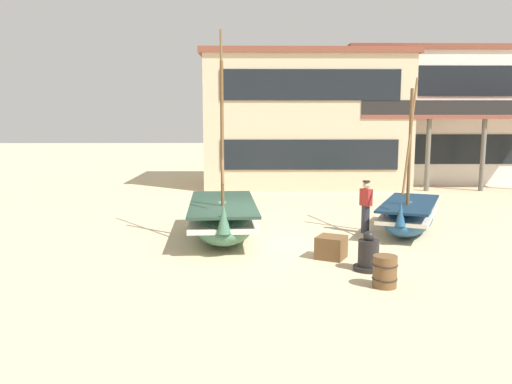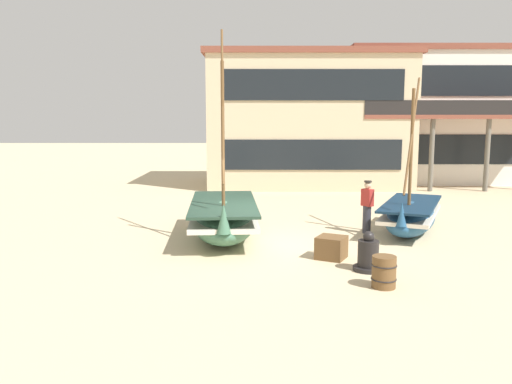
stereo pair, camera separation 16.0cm
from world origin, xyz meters
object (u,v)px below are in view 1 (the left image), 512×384
Objects in this scene: fishing_boat_centre_large at (223,218)px; wooden_barrel at (385,271)px; cargo_crate at (331,247)px; harbor_building_main at (303,120)px; fishing_boat_near_left at (409,215)px; fisherman_by_hull at (366,207)px; harbor_building_annex at (424,116)px; capstan_winch at (368,255)px.

wooden_barrel is (3.76, -4.70, -0.27)m from fishing_boat_centre_large.
fishing_boat_centre_large is 8.87× the size of cargo_crate.
harbor_building_main is at bearing 87.07° from cargo_crate.
harbor_building_main is (3.76, 13.20, 2.90)m from fishing_boat_centre_large.
fishing_boat_near_left is at bearing 46.03° from cargo_crate.
fishing_boat_centre_large is at bearing 128.70° from wooden_barrel.
fishing_boat_centre_large is at bearing -171.41° from fisherman_by_hull.
harbor_building_annex reaches higher than harbor_building_main.
fishing_boat_near_left is 2.93× the size of fisherman_by_hull.
fisherman_by_hull is 2.40× the size of cargo_crate.
fishing_boat_near_left is 0.49× the size of harbor_building_annex.
harbor_building_main is (-2.17, 12.46, 2.97)m from fishing_boat_near_left.
harbor_building_annex is (7.31, 19.82, 3.39)m from wooden_barrel.
fishing_boat_near_left is 0.79× the size of fishing_boat_centre_large.
harbor_building_main is at bearing 90.02° from wooden_barrel.
harbor_building_annex is at bearing 65.09° from cargo_crate.
fishing_boat_near_left is at bearing -109.68° from harbor_building_annex.
fisherman_by_hull is (-1.41, -0.05, 0.28)m from fishing_boat_near_left.
fishing_boat_near_left is 15.61m from harbor_building_annex.
fishing_boat_near_left is 13.00m from harbor_building_main.
capstan_winch is (3.69, -3.42, -0.24)m from fishing_boat_centre_large.
fishing_boat_centre_large is 0.58× the size of harbor_building_main.
harbor_building_annex is at bearing 14.76° from harbor_building_main.
harbor_building_main is (-0.01, 17.90, 3.17)m from wooden_barrel.
harbor_building_annex is (7.32, 1.93, 0.22)m from harbor_building_main.
capstan_winch is 20.25m from harbor_building_annex.
cargo_crate is at bearing 108.75° from wooden_barrel.
fishing_boat_centre_large is at bearing 141.70° from cargo_crate.
fishing_boat_centre_large is 19.01m from harbor_building_annex.
harbor_building_main is at bearing 93.49° from fisherman_by_hull.
wooden_barrel is 18.17m from harbor_building_main.
fisherman_by_hull is 16.13m from harbor_building_annex.
fishing_boat_centre_large reaches higher than fishing_boat_near_left.
cargo_crate is (-1.56, -3.02, -0.54)m from fisherman_by_hull.
fishing_boat_near_left is at bearing 2.07° from fisherman_by_hull.
cargo_crate is (2.96, -2.34, -0.33)m from fishing_boat_centre_large.
fishing_boat_centre_large is 3.79m from cargo_crate.
cargo_crate is at bearing -133.97° from fishing_boat_near_left.
cargo_crate is (-0.73, 1.08, -0.08)m from capstan_winch.
cargo_crate is 0.07× the size of harbor_building_main.
wooden_barrel is at bearing -71.25° from cargo_crate.
harbor_building_annex is (6.55, 14.44, 2.91)m from fisherman_by_hull.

